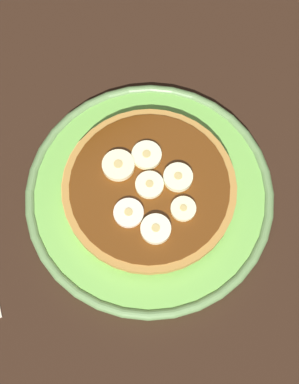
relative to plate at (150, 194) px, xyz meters
The scene contains 10 objects.
ground_plane 2.54cm from the plate, ahead, with size 140.00×140.00×3.00cm, color black.
plate is the anchor object (origin of this frame).
pancake_stack 1.64cm from the plate, 40.58° to the left, with size 19.26×19.80×2.16cm.
banana_slice_0 2.95cm from the plate, 121.70° to the left, with size 3.05×3.05×0.79cm.
banana_slice_1 5.81cm from the plate, 115.80° to the right, with size 3.17×3.17×0.97cm.
banana_slice_2 4.55cm from the plate, 62.01° to the left, with size 3.29×3.29×0.81cm.
banana_slice_3 5.03cm from the plate, 113.36° to the left, with size 3.53×3.53×0.95cm.
banana_slice_4 4.38cm from the plate, 18.30° to the right, with size 3.17×3.17×0.99cm.
banana_slice_5 5.33cm from the plate, 70.55° to the right, with size 2.68×2.68×0.79cm.
banana_slice_6 4.81cm from the plate, 158.02° to the right, with size 3.18×3.18×0.75cm.
Camera 1 is at (-10.79, -16.47, 55.26)cm, focal length 48.25 mm.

